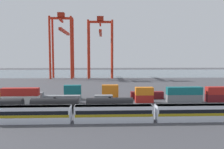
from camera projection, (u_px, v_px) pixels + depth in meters
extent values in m
plane|color=#424247|center=(100.00, 88.00, 108.82)|extent=(420.00, 420.00, 0.00)
cube|color=slate|center=(102.00, 73.00, 215.34)|extent=(400.00, 110.00, 0.01)
cube|color=silver|center=(31.00, 114.00, 50.14)|extent=(18.44, 3.10, 3.90)
cube|color=#9E8414|center=(31.00, 115.00, 50.15)|extent=(18.07, 3.14, 0.64)
cube|color=black|center=(31.00, 112.00, 50.08)|extent=(17.70, 3.13, 0.90)
cube|color=slate|center=(31.00, 107.00, 50.00)|extent=(18.26, 2.85, 0.36)
cube|color=silver|center=(114.00, 114.00, 50.94)|extent=(18.44, 3.10, 3.90)
cube|color=#9E8414|center=(114.00, 114.00, 50.95)|extent=(18.07, 3.14, 0.64)
cube|color=black|center=(114.00, 111.00, 50.89)|extent=(17.70, 3.13, 0.90)
cube|color=slate|center=(114.00, 106.00, 50.80)|extent=(18.26, 2.85, 0.36)
cube|color=silver|center=(194.00, 113.00, 51.74)|extent=(18.44, 3.10, 3.90)
cube|color=#9E8414|center=(194.00, 113.00, 51.75)|extent=(18.07, 3.14, 0.64)
cube|color=black|center=(194.00, 110.00, 51.69)|extent=(17.70, 3.13, 0.90)
cube|color=slate|center=(194.00, 106.00, 51.60)|extent=(18.26, 2.85, 0.36)
cube|color=#232326|center=(55.00, 110.00, 60.26)|extent=(13.07, 2.50, 1.10)
cylinder|color=black|center=(55.00, 103.00, 60.10)|extent=(13.07, 2.83, 2.83)
cylinder|color=black|center=(55.00, 97.00, 59.98)|extent=(0.70, 0.70, 0.36)
cube|color=#232326|center=(110.00, 109.00, 60.90)|extent=(13.07, 2.50, 1.10)
cylinder|color=black|center=(110.00, 103.00, 60.74)|extent=(13.07, 2.83, 2.83)
cylinder|color=black|center=(110.00, 97.00, 60.62)|extent=(0.70, 0.70, 0.36)
cube|color=silver|center=(21.00, 100.00, 71.29)|extent=(12.10, 2.44, 2.60)
cube|color=#AD211C|center=(20.00, 92.00, 71.09)|extent=(12.10, 2.44, 2.60)
cube|color=slate|center=(62.00, 99.00, 71.87)|extent=(12.10, 2.44, 2.60)
cube|color=slate|center=(104.00, 99.00, 72.44)|extent=(6.04, 2.44, 2.60)
cube|color=#AD211C|center=(144.00, 99.00, 73.01)|extent=(6.04, 2.44, 2.60)
cube|color=orange|center=(144.00, 91.00, 72.81)|extent=(6.04, 2.44, 2.60)
cube|color=slate|center=(184.00, 98.00, 73.58)|extent=(12.10, 2.44, 2.60)
cube|color=#146066|center=(184.00, 91.00, 73.38)|extent=(12.10, 2.44, 2.60)
cube|color=maroon|center=(223.00, 98.00, 74.16)|extent=(12.10, 2.44, 2.60)
cube|color=#AD211C|center=(224.00, 91.00, 73.95)|extent=(12.10, 2.44, 2.60)
cube|color=slate|center=(35.00, 96.00, 78.17)|extent=(6.04, 2.44, 2.60)
cube|color=#146066|center=(73.00, 96.00, 78.74)|extent=(6.04, 2.44, 2.60)
cube|color=#146066|center=(73.00, 89.00, 78.54)|extent=(6.04, 2.44, 2.60)
cube|color=orange|center=(110.00, 95.00, 79.31)|extent=(6.04, 2.44, 2.60)
cube|color=orange|center=(110.00, 88.00, 79.11)|extent=(6.04, 2.44, 2.60)
cube|color=maroon|center=(147.00, 95.00, 79.88)|extent=(12.10, 2.44, 2.60)
cylinder|color=red|center=(50.00, 48.00, 152.77)|extent=(1.50, 1.50, 44.63)
cylinder|color=red|center=(71.00, 48.00, 153.40)|extent=(1.50, 1.50, 44.63)
cylinder|color=red|center=(53.00, 48.00, 161.91)|extent=(1.50, 1.50, 44.63)
cylinder|color=red|center=(73.00, 48.00, 162.54)|extent=(1.50, 1.50, 44.63)
cube|color=red|center=(61.00, 18.00, 155.97)|extent=(16.74, 1.20, 1.60)
cube|color=red|center=(61.00, 20.00, 156.09)|extent=(1.20, 10.78, 1.60)
cube|color=red|center=(65.00, 32.00, 169.89)|extent=(2.00, 38.11, 2.00)
cube|color=maroon|center=(61.00, 15.00, 155.78)|extent=(4.80, 4.00, 3.20)
cylinder|color=red|center=(88.00, 49.00, 153.75)|extent=(1.50, 1.50, 42.17)
cylinder|color=red|center=(112.00, 49.00, 154.46)|extent=(1.50, 1.50, 42.17)
cylinder|color=red|center=(89.00, 50.00, 163.40)|extent=(1.50, 1.50, 42.17)
cylinder|color=red|center=(112.00, 50.00, 164.11)|extent=(1.50, 1.50, 42.17)
cube|color=red|center=(100.00, 22.00, 157.34)|extent=(18.82, 1.20, 1.60)
cube|color=red|center=(100.00, 24.00, 157.46)|extent=(1.20, 11.29, 1.60)
cube|color=red|center=(101.00, 33.00, 169.73)|extent=(2.00, 34.01, 2.00)
cube|color=maroon|center=(100.00, 19.00, 157.15)|extent=(4.80, 4.00, 3.20)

